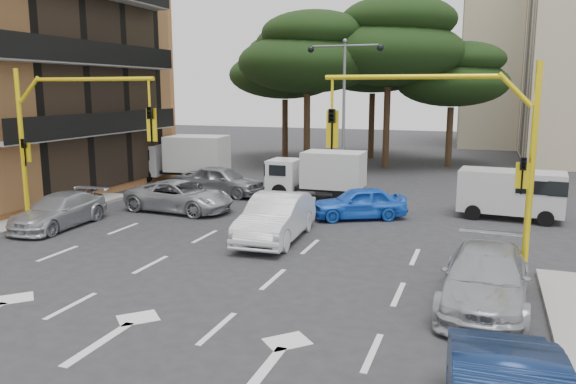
# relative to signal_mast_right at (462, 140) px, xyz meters

# --- Properties ---
(ground) EXTENTS (120.00, 120.00, 0.00)m
(ground) POSITION_rel_signal_mast_right_xyz_m (-6.80, -1.99, -3.88)
(ground) COLOR #28282B
(ground) RESTS_ON ground
(median_strip) EXTENTS (1.40, 6.00, 0.15)m
(median_strip) POSITION_rel_signal_mast_right_xyz_m (-6.80, 14.01, -3.81)
(median_strip) COLOR gray
(median_strip) RESTS_ON ground
(apartment_beige_far) EXTENTS (16.20, 12.15, 16.70)m
(apartment_beige_far) POSITION_rel_signal_mast_right_xyz_m (6.15, 42.01, 4.47)
(apartment_beige_far) COLOR beige
(apartment_beige_far) RESTS_ON ground
(pine_left_near) EXTENTS (9.15, 9.15, 10.23)m
(pine_left_near) POSITION_rel_signal_mast_right_xyz_m (-10.75, 19.96, 3.72)
(pine_left_near) COLOR #382616
(pine_left_near) RESTS_ON ground
(pine_center) EXTENTS (9.98, 9.98, 11.16)m
(pine_center) POSITION_rel_signal_mast_right_xyz_m (-5.75, 21.96, 4.41)
(pine_center) COLOR #382616
(pine_center) RESTS_ON ground
(pine_left_far) EXTENTS (8.32, 8.32, 9.30)m
(pine_left_far) POSITION_rel_signal_mast_right_xyz_m (-13.75, 23.96, 3.03)
(pine_left_far) COLOR #382616
(pine_left_far) RESTS_ON ground
(pine_right) EXTENTS (7.49, 7.49, 8.37)m
(pine_right) POSITION_rel_signal_mast_right_xyz_m (-1.75, 23.96, 2.33)
(pine_right) COLOR #382616
(pine_right) RESTS_ON ground
(pine_back) EXTENTS (9.15, 9.15, 10.23)m
(pine_back) POSITION_rel_signal_mast_right_xyz_m (-7.75, 26.96, 3.72)
(pine_back) COLOR #382616
(pine_back) RESTS_ON ground
(signal_mast_right) EXTENTS (5.79, 0.37, 6.00)m
(signal_mast_right) POSITION_rel_signal_mast_right_xyz_m (0.00, 0.00, 0.00)
(signal_mast_right) COLOR yellow
(signal_mast_right) RESTS_ON ground
(signal_mast_left) EXTENTS (5.79, 0.37, 6.00)m
(signal_mast_left) POSITION_rel_signal_mast_right_xyz_m (-13.61, 0.00, 0.00)
(signal_mast_left) COLOR yellow
(signal_mast_left) RESTS_ON ground
(street_lamp_center) EXTENTS (4.16, 0.36, 7.77)m
(street_lamp_center) POSITION_rel_signal_mast_right_xyz_m (-6.80, 14.01, 1.54)
(street_lamp_center) COLOR slate
(street_lamp_center) RESTS_ON median_strip
(car_white_hatch) EXTENTS (1.97, 4.98, 1.61)m
(car_white_hatch) POSITION_rel_signal_mast_right_xyz_m (-6.22, 1.98, -3.08)
(car_white_hatch) COLOR silver
(car_white_hatch) RESTS_ON ground
(car_blue_compact) EXTENTS (4.16, 3.18, 1.32)m
(car_blue_compact) POSITION_rel_signal_mast_right_xyz_m (-4.18, 6.22, -3.22)
(car_blue_compact) COLOR blue
(car_blue_compact) RESTS_ON ground
(car_silver_wagon) EXTENTS (1.95, 4.47, 1.28)m
(car_silver_wagon) POSITION_rel_signal_mast_right_xyz_m (-14.80, 0.95, -3.24)
(car_silver_wagon) COLOR #A9ABB1
(car_silver_wagon) RESTS_ON ground
(car_silver_cross_a) EXTENTS (4.98, 2.62, 1.34)m
(car_silver_cross_a) POSITION_rel_signal_mast_right_xyz_m (-11.85, 5.01, -3.22)
(car_silver_cross_a) COLOR #ACADB4
(car_silver_cross_a) RESTS_ON ground
(car_silver_cross_b) EXTENTS (4.55, 2.35, 1.48)m
(car_silver_cross_b) POSITION_rel_signal_mast_right_xyz_m (-11.80, 9.12, -3.14)
(car_silver_cross_b) COLOR gray
(car_silver_cross_b) RESTS_ON ground
(car_silver_parked) EXTENTS (2.24, 5.05, 1.44)m
(car_silver_parked) POSITION_rel_signal_mast_right_xyz_m (0.80, -2.14, -3.16)
(car_silver_parked) COLOR #A2A4AA
(car_silver_parked) RESTS_ON ground
(van_white) EXTENTS (4.20, 2.17, 2.03)m
(van_white) POSITION_rel_signal_mast_right_xyz_m (1.70, 8.31, -2.87)
(van_white) COLOR silver
(van_white) RESTS_ON ground
(box_truck_a) EXTENTS (5.66, 2.91, 2.67)m
(box_truck_a) POSITION_rel_signal_mast_right_xyz_m (-15.80, 12.01, -2.55)
(box_truck_a) COLOR silver
(box_truck_a) RESTS_ON ground
(box_truck_b) EXTENTS (4.76, 2.04, 2.33)m
(box_truck_b) POSITION_rel_signal_mast_right_xyz_m (-7.07, 9.82, -2.72)
(box_truck_b) COLOR white
(box_truck_b) RESTS_ON ground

